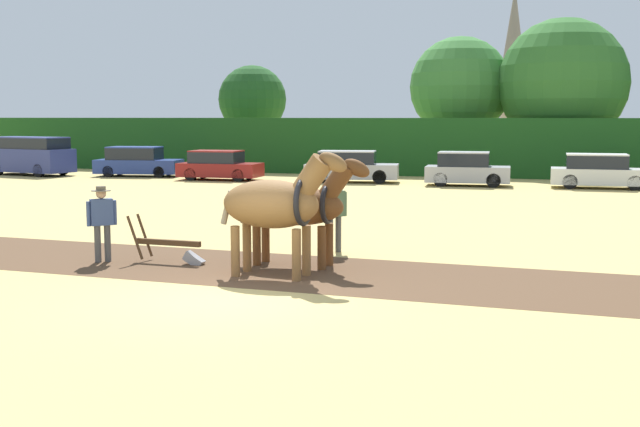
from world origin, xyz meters
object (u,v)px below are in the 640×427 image
(tree_center_left, at_px, (563,83))
(tree_far_left, at_px, (252,100))
(plow, at_px, (174,248))
(parked_car_center, at_px, (350,167))
(tree_left, at_px, (460,87))
(parked_car_right, at_px, (600,172))
(draft_horse_lead_right, at_px, (298,205))
(parked_van, at_px, (30,155))
(farmer_beside_team, at_px, (334,209))
(church_spire, at_px, (513,63))
(draft_horse_lead_left, at_px, (276,204))
(parked_car_center_right, at_px, (466,170))
(farmer_at_plow, at_px, (102,218))
(parked_car_center_left, at_px, (219,166))
(parked_car_left, at_px, (138,162))

(tree_center_left, bearing_deg, tree_far_left, 173.83)
(plow, bearing_deg, parked_car_center, 97.00)
(tree_left, bearing_deg, parked_car_right, -51.29)
(draft_horse_lead_right, bearing_deg, parked_van, 139.02)
(farmer_beside_team, xyz_separation_m, parked_car_right, (6.34, 19.85, -0.29))
(parked_car_right, bearing_deg, church_spire, 97.07)
(tree_center_left, xyz_separation_m, draft_horse_lead_left, (-4.71, -31.91, -3.56))
(church_spire, xyz_separation_m, parked_car_center_right, (1.71, -46.54, -7.72))
(parked_car_center_right, bearing_deg, farmer_at_plow, -107.43)
(plow, bearing_deg, parked_car_right, 68.73)
(tree_far_left, bearing_deg, parked_van, -124.09)
(tree_center_left, bearing_deg, farmer_at_plow, -105.78)
(tree_left, distance_m, parked_car_center, 11.25)
(tree_left, bearing_deg, draft_horse_lead_right, -88.08)
(parked_car_center_left, height_order, parked_car_center, parked_car_center)
(tree_center_left, relative_size, parked_van, 1.64)
(parked_car_center_left, xyz_separation_m, parked_car_right, (18.16, 0.90, 0.02))
(draft_horse_lead_right, relative_size, farmer_beside_team, 1.71)
(plow, bearing_deg, parked_car_center_right, 82.33)
(draft_horse_lead_right, relative_size, parked_car_left, 0.63)
(tree_left, distance_m, farmer_at_plow, 32.53)
(farmer_at_plow, bearing_deg, parked_car_right, 109.47)
(church_spire, height_order, farmer_at_plow, church_spire)
(parked_car_center_left, xyz_separation_m, parked_car_center, (6.69, 0.67, 0.02))
(tree_far_left, xyz_separation_m, draft_horse_lead_left, (14.69, -34.01, -2.80))
(tree_center_left, distance_m, parked_car_center, 13.93)
(tree_far_left, relative_size, farmer_beside_team, 3.72)
(church_spire, relative_size, parked_car_center, 3.43)
(parked_car_left, bearing_deg, tree_far_left, 68.95)
(parked_van, bearing_deg, parked_car_center, 12.28)
(parked_car_right, bearing_deg, tree_left, 126.49)
(parked_van, distance_m, parked_car_center_right, 23.61)
(parked_van, relative_size, parked_car_center_right, 1.33)
(parked_car_center_left, height_order, parked_car_right, parked_car_right)
(draft_horse_lead_left, distance_m, parked_car_right, 23.90)
(tree_left, height_order, draft_horse_lead_right, tree_left)
(parked_car_center_left, bearing_deg, plow, -70.12)
(tree_left, relative_size, church_spire, 0.48)
(tree_center_left, xyz_separation_m, parked_car_center_right, (-3.93, -9.45, -4.28))
(church_spire, xyz_separation_m, farmer_beside_team, (1.20, -65.89, -7.44))
(plow, height_order, parked_car_center_left, parked_car_center_left)
(farmer_beside_team, distance_m, parked_car_right, 20.84)
(tree_left, bearing_deg, parked_car_left, -149.08)
(parked_van, xyz_separation_m, parked_car_center_right, (23.60, 0.47, -0.32))
(tree_far_left, relative_size, farmer_at_plow, 3.87)
(tree_far_left, height_order, parked_van, tree_far_left)
(tree_far_left, distance_m, parked_van, 14.86)
(church_spire, bearing_deg, tree_center_left, -81.37)
(draft_horse_lead_right, bearing_deg, tree_center_left, 82.64)
(parked_car_center, bearing_deg, parked_car_center_right, -12.74)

